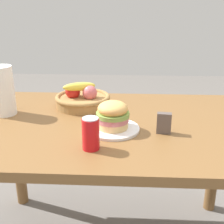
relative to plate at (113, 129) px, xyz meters
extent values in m
cube|color=brown|center=(-0.01, 0.09, -0.03)|extent=(1.40, 0.90, 0.04)
cylinder|color=brown|center=(-0.63, 0.46, -0.40)|extent=(0.07, 0.07, 0.71)
cylinder|color=brown|center=(0.61, 0.46, -0.40)|extent=(0.07, 0.07, 0.71)
cylinder|color=white|center=(0.00, 0.00, 0.00)|extent=(0.23, 0.23, 0.01)
cylinder|color=#E5BC75|center=(0.00, 0.00, 0.02)|extent=(0.13, 0.13, 0.03)
cylinder|color=#C67075|center=(0.00, 0.00, 0.05)|extent=(0.14, 0.14, 0.02)
cylinder|color=#84A84C|center=(0.00, 0.00, 0.07)|extent=(0.14, 0.14, 0.02)
ellipsoid|color=#EAAD5D|center=(0.00, 0.00, 0.09)|extent=(0.13, 0.13, 0.06)
cylinder|color=red|center=(-0.07, -0.18, 0.05)|extent=(0.07, 0.07, 0.12)
cylinder|color=silver|center=(-0.07, -0.18, 0.12)|extent=(0.06, 0.06, 0.00)
cylinder|color=#9E7542|center=(-0.17, 0.30, 0.02)|extent=(0.28, 0.28, 0.05)
torus|color=#9E7542|center=(-0.17, 0.30, 0.04)|extent=(0.29, 0.29, 0.02)
sphere|color=#D16066|center=(-0.13, 0.29, 0.07)|extent=(0.08, 0.08, 0.08)
sphere|color=red|center=(-0.23, 0.31, 0.07)|extent=(0.08, 0.08, 0.08)
ellipsoid|color=yellow|center=(-0.19, 0.29, 0.10)|extent=(0.18, 0.11, 0.05)
cylinder|color=white|center=(-0.54, 0.17, 0.11)|extent=(0.11, 0.11, 0.24)
cube|color=#594C47|center=(0.22, -0.02, 0.04)|extent=(0.06, 0.04, 0.09)
camera|label=1|loc=(0.06, -1.19, 0.53)|focal=48.02mm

